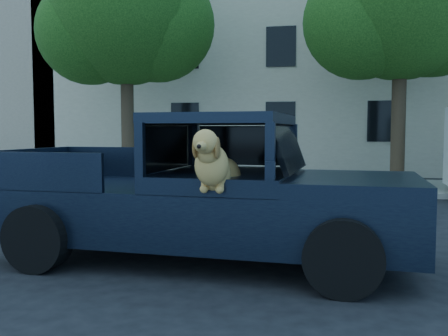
# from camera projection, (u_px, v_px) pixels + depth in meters

# --- Properties ---
(ground) EXTENTS (120.00, 120.00, 0.00)m
(ground) POSITION_uv_depth(u_px,v_px,m) (139.00, 255.00, 7.34)
(ground) COLOR black
(ground) RESTS_ON ground
(far_sidewalk) EXTENTS (60.00, 4.00, 0.15)m
(far_sidewalk) POSITION_uv_depth(u_px,v_px,m) (239.00, 184.00, 16.35)
(far_sidewalk) COLOR gray
(far_sidewalk) RESTS_ON ground
(lane_stripes) EXTENTS (21.60, 0.14, 0.01)m
(lane_stripes) POSITION_uv_depth(u_px,v_px,m) (289.00, 219.00, 10.29)
(lane_stripes) COLOR silver
(lane_stripes) RESTS_ON ground
(street_tree_left) EXTENTS (6.00, 5.20, 8.60)m
(street_tree_left) POSITION_uv_depth(u_px,v_px,m) (127.00, 17.00, 17.09)
(street_tree_left) COLOR #332619
(street_tree_left) RESTS_ON ground
(street_tree_mid) EXTENTS (6.00, 5.20, 8.60)m
(street_tree_mid) POSITION_uv_depth(u_px,v_px,m) (402.00, 5.00, 15.39)
(street_tree_mid) COLOR #332619
(street_tree_mid) RESTS_ON ground
(building_main) EXTENTS (26.00, 6.00, 9.00)m
(building_main) POSITION_uv_depth(u_px,v_px,m) (330.00, 72.00, 22.60)
(building_main) COLOR beige
(building_main) RESTS_ON ground
(pickup_truck) EXTENTS (5.85, 3.11, 2.04)m
(pickup_truck) POSITION_uv_depth(u_px,v_px,m) (198.00, 212.00, 6.97)
(pickup_truck) COLOR black
(pickup_truck) RESTS_ON ground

